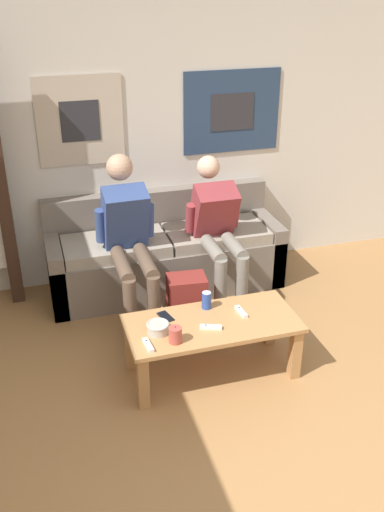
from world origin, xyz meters
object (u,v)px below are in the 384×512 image
Objects in this scene: person_seated_teen at (218,227)px; cell_phone at (166,317)px; couch at (165,255)px; backpack at (187,304)px; game_controller_near_left at (148,345)px; pillar_candle at (175,335)px; game_controller_far_center at (241,312)px; person_seated_adult at (129,235)px; coffee_table at (212,331)px; ceramic_bowl at (158,327)px; drink_can_blue at (206,300)px; game_controller_near_right at (211,327)px.

cell_phone is at bearing -128.18° from person_seated_teen.
couch is at bearing 76.12° from cell_phone.
game_controller_near_left reaches higher than backpack.
pillar_candle reaches higher than game_controller_far_center.
game_controller_near_left is (-0.10, -1.09, -0.27)m from person_seated_adult.
person_seated_adult reaches higher than game_controller_near_left.
coffee_table is 7.76× the size of ceramic_bowl.
game_controller_near_left is at bearing -145.90° from drink_can_blue.
drink_can_blue is 0.31m from cell_phone.
ceramic_bowl is at bearing 121.20° from pillar_candle.
ceramic_bowl is 0.44m from drink_can_blue.
cell_phone is (-0.28, -1.14, 0.12)m from couch.
game_controller_near_right reaches higher than backpack.
game_controller_far_center is (0.23, -1.24, 0.13)m from couch.
couch is 1.28m from coffee_table.
coffee_table is 2.66× the size of backpack.
couch is 13.44× the size of cell_phone.
backpack is at bearing 93.10° from drink_can_blue.
backpack is at bearing 112.79° from game_controller_far_center.
ceramic_bowl is 1.26× the size of pillar_candle.
person_seated_adult reaches higher than coffee_table.
game_controller_near_right is at bearing -110.98° from person_seated_teen.
person_seated_teen is 0.97m from game_controller_far_center.
person_seated_adult is (-0.37, 0.94, 0.35)m from coffee_table.
cell_phone is (-0.30, -0.04, -0.06)m from drink_can_blue.
ceramic_bowl is at bearing -174.01° from game_controller_far_center.
person_seated_teen is 7.99× the size of game_controller_near_left.
couch reaches higher than game_controller_near_left.
person_seated_teen reaches higher than ceramic_bowl.
person_seated_adult is at bearing 123.68° from game_controller_far_center.
couch is at bearing 78.49° from pillar_candle.
ceramic_bowl is 0.17m from game_controller_near_left.
person_seated_teen is 7.81× the size of ceramic_bowl.
couch reaches higher than cell_phone.
person_seated_teen is at bearing 53.13° from ceramic_bowl.
person_seated_teen is at bearing 66.24° from drink_can_blue.
backpack is at bearing 87.43° from game_controller_near_right.
game_controller_near_right is at bearing 10.08° from game_controller_near_left.
person_seated_teen reaches higher than couch.
cell_phone is at bearing 57.71° from game_controller_near_left.
drink_can_blue is at bearing 78.39° from game_controller_near_right.
cell_phone is at bearing 138.91° from game_controller_near_right.
backpack is at bearing 58.59° from ceramic_bowl.
coffee_table is 0.12m from game_controller_near_right.
ceramic_bowl is at bearing -126.87° from person_seated_teen.
drink_can_blue is (0.02, 0.18, 0.14)m from coffee_table.
person_seated_teen is (0.37, -0.31, 0.36)m from couch.
pillar_candle is 0.80× the size of cell_phone.
coffee_table is 0.33m from cell_phone.
game_controller_far_center is (0.26, 0.12, 0.00)m from game_controller_near_right.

